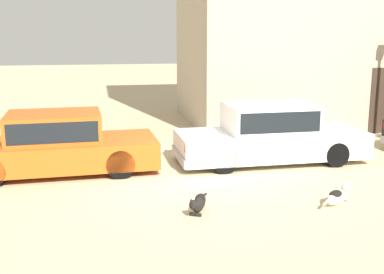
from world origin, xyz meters
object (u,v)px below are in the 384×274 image
Objects in this scene: parked_sedan_second at (270,133)px; stray_dog_tan at (338,195)px; stray_dog_spotted at (199,202)px; parked_sedan_nearest at (56,143)px.

stray_dog_tan is (0.23, -3.18, -0.56)m from parked_sedan_second.
stray_dog_spotted is 1.13× the size of stray_dog_tan.
parked_sedan_second is (5.16, -0.01, 0.03)m from parked_sedan_nearest.
parked_sedan_second reaches higher than stray_dog_spotted.
stray_dog_spotted is at bearing 140.43° from stray_dog_tan.
parked_sedan_nearest is 4.15m from stray_dog_spotted.
parked_sedan_second is at bearing 56.51° from stray_dog_tan.
parked_sedan_second is 3.24m from stray_dog_tan.
stray_dog_spotted is (2.71, -3.10, -0.53)m from parked_sedan_nearest.
parked_sedan_second is 4.83× the size of stray_dog_spotted.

